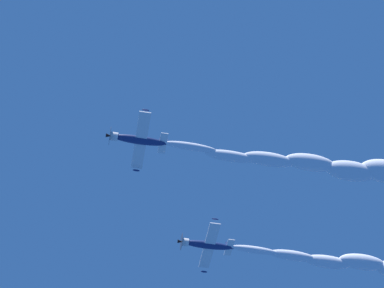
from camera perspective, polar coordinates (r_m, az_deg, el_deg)
airplane_lead at (r=80.15m, az=-4.56°, el=0.36°), size 7.13×7.82×2.38m
airplane_left_wingman at (r=88.05m, az=1.16°, el=-8.32°), size 7.16×7.79×2.46m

